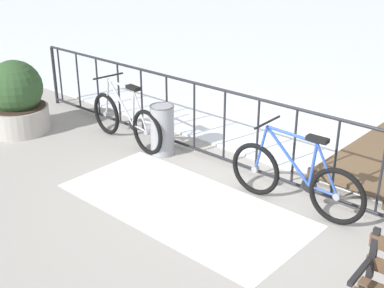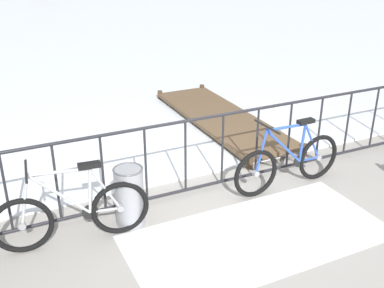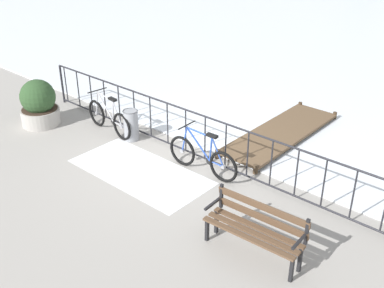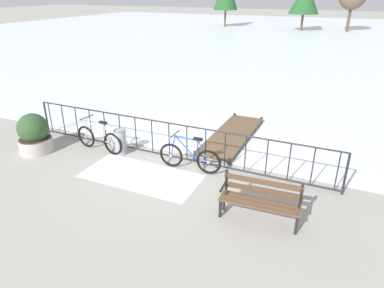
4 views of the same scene
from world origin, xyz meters
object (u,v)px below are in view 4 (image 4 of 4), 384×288
(bicycle_near_railing, at_px, (190,157))
(trash_bin, at_px, (120,142))
(bicycle_second, at_px, (99,139))
(planter_with_shrub, at_px, (34,134))
(park_bench, at_px, (260,197))

(bicycle_near_railing, relative_size, trash_bin, 2.34)
(bicycle_second, distance_m, planter_with_shrub, 1.84)
(planter_with_shrub, distance_m, trash_bin, 2.50)
(bicycle_near_railing, height_order, planter_with_shrub, planter_with_shrub)
(bicycle_near_railing, bearing_deg, bicycle_second, -179.75)
(bicycle_near_railing, height_order, bicycle_second, same)
(trash_bin, bearing_deg, planter_with_shrub, -158.95)
(planter_with_shrub, bearing_deg, trash_bin, 21.05)
(bicycle_near_railing, height_order, park_bench, bicycle_near_railing)
(bicycle_near_railing, xyz_separation_m, bicycle_second, (-2.89, -0.01, 0.00))
(trash_bin, bearing_deg, bicycle_near_railing, -2.00)
(planter_with_shrub, bearing_deg, bicycle_near_railing, 10.24)
(trash_bin, bearing_deg, bicycle_second, -172.47)
(planter_with_shrub, relative_size, trash_bin, 1.57)
(bicycle_near_railing, bearing_deg, park_bench, -31.08)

